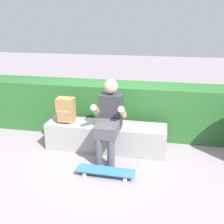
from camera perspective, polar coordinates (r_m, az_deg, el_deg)
ground_plane at (r=3.95m, az=-2.44°, el=-10.57°), size 24.00×24.00×0.00m
bench_main at (r=4.14m, az=-1.39°, el=-5.58°), size 1.93×0.46×0.44m
person_skater at (r=3.76m, az=-0.65°, el=-1.30°), size 0.49×0.62×1.19m
skateboard_near_person at (r=3.54m, az=-1.44°, el=-13.16°), size 0.80×0.21×0.09m
backpack_on_bench at (r=4.16m, az=-10.40°, el=0.38°), size 0.28×0.23×0.40m
hedge_row at (r=4.75m, az=-1.76°, el=1.05°), size 4.86×0.64×0.93m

